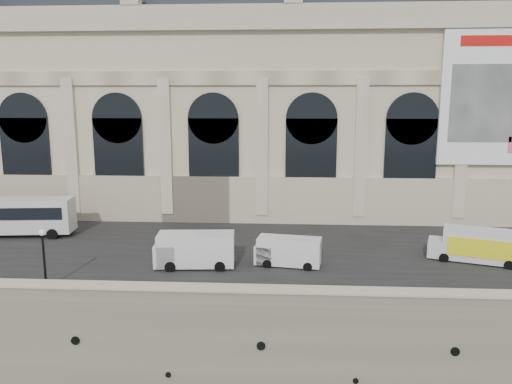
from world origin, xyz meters
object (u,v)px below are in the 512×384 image
box_truck (475,246)px  lamp_left (44,260)px  bus_left (6,215)px  van_b (191,250)px  van_c (285,251)px

box_truck → lamp_left: 32.59m
bus_left → van_b: bearing=-21.9°
van_c → lamp_left: bearing=-159.6°
bus_left → lamp_left: size_ratio=2.94×
van_c → box_truck: size_ratio=0.75×
van_b → van_c: van_b is taller
bus_left → box_truck: size_ratio=1.79×
lamp_left → van_c: bearing=20.4°
van_c → bus_left: bearing=165.4°
van_b → lamp_left: 10.54m
lamp_left → van_b: bearing=30.0°
van_c → lamp_left: lamp_left is taller
van_b → van_c: 7.33m
bus_left → van_b: bus_left is taller
van_b → lamp_left: (-9.10, -5.26, 0.75)m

